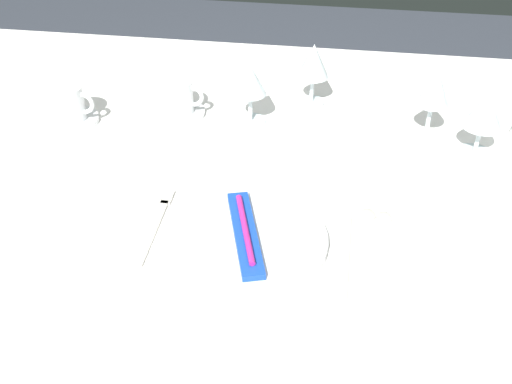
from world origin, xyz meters
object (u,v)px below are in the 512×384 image
dinner_plate (245,240)px  coffee_cup_left (177,96)px  fork_outer (156,222)px  wine_glass_centre (434,91)px  wine_glass_right (485,112)px  toothbrush_package (245,232)px  spoon_dessert (384,239)px  dinner_knife (344,250)px  wine_glass_far (313,63)px  spoon_soup (367,240)px  wine_glass_left (250,83)px  coffee_cup_right (66,103)px

dinner_plate → coffee_cup_left: bearing=118.2°
fork_outer → wine_glass_centre: bearing=36.5°
coffee_cup_left → wine_glass_right: wine_glass_right is taller
toothbrush_package → wine_glass_centre: 0.51m
coffee_cup_left → toothbrush_package: bearing=-61.8°
dinner_plate → wine_glass_centre: bearing=50.4°
dinner_plate → spoon_dessert: size_ratio=1.35×
toothbrush_package → fork_outer: bearing=169.1°
coffee_cup_left → wine_glass_centre: wine_glass_centre is taller
fork_outer → spoon_dessert: (0.39, 0.01, -0.00)m
dinner_knife → coffee_cup_left: (-0.38, 0.40, 0.04)m
toothbrush_package → coffee_cup_left: bearing=118.2°
wine_glass_right → toothbrush_package: bearing=-140.7°
toothbrush_package → wine_glass_far: size_ratio=1.46×
dinner_plate → wine_glass_far: wine_glass_far is taller
spoon_soup → coffee_cup_left: (-0.42, 0.37, 0.04)m
toothbrush_package → spoon_soup: 0.20m
dinner_plate → dinner_knife: dinner_plate is taller
fork_outer → spoon_dessert: bearing=1.9°
wine_glass_left → wine_glass_right: size_ratio=0.97×
spoon_soup → spoon_dessert: same height
dinner_plate → toothbrush_package: 0.02m
dinner_plate → spoon_soup: size_ratio=1.20×
spoon_dessert → wine_glass_far: bearing=108.7°
spoon_soup → coffee_cup_right: bearing=155.1°
spoon_soup → wine_glass_left: (-0.25, 0.36, 0.09)m
spoon_dessert → wine_glass_far: (-0.16, 0.46, 0.10)m
dinner_plate → wine_glass_far: (0.07, 0.51, 0.09)m
coffee_cup_left → wine_glass_centre: 0.54m
dinner_plate → coffee_cup_left: 0.46m
dinner_plate → wine_glass_left: bearing=97.7°
toothbrush_package → dinner_knife: size_ratio=0.92×
coffee_cup_right → spoon_soup: bearing=-24.9°
coffee_cup_left → wine_glass_right: bearing=-6.1°
coffee_cup_left → wine_glass_right: (0.63, -0.07, 0.05)m
fork_outer → dinner_knife: 0.33m
dinner_knife → coffee_cup_right: size_ratio=2.14×
dinner_knife → toothbrush_package: bearing=-177.1°
wine_glass_left → wine_glass_far: bearing=40.5°
spoon_dessert → wine_glass_far: wine_glass_far is taller
spoon_dessert → toothbrush_package: bearing=-169.0°
dinner_plate → coffee_cup_right: coffee_cup_right is taller
coffee_cup_right → wine_glass_left: bearing=8.7°
spoon_soup → wine_glass_left: bearing=125.1°
wine_glass_left → wine_glass_far: (0.13, 0.11, 0.01)m
wine_glass_centre → wine_glass_left: (-0.38, 0.01, -0.02)m
dinner_knife → wine_glass_centre: (0.16, 0.38, 0.11)m
coffee_cup_right → wine_glass_centre: size_ratio=0.68×
dinner_plate → wine_glass_far: 0.52m
dinner_knife → coffee_cup_left: size_ratio=2.32×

